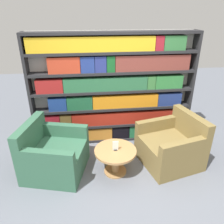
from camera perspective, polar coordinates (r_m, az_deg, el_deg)
The scene contains 6 objects.
ground_plane at distance 3.67m, azimuth 3.22°, elevation -18.57°, with size 14.00×14.00×0.00m, color slate.
bookshelf at distance 4.30m, azimuth 0.28°, elevation 5.64°, with size 3.17×0.30×2.19m.
armchair_left at distance 3.87m, azimuth -15.07°, elevation -10.86°, with size 1.14×1.13×0.89m.
armchair_right at distance 4.08m, azimuth 15.21°, elevation -8.76°, with size 1.13×1.12×0.89m.
coffee_table at distance 3.70m, azimuth 0.88°, elevation -11.49°, with size 0.69×0.69×0.45m.
table_sign at distance 3.58m, azimuth 0.90°, elevation -8.94°, with size 0.10×0.06×0.17m.
Camera 1 is at (-0.51, -2.59, 2.55)m, focal length 35.00 mm.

